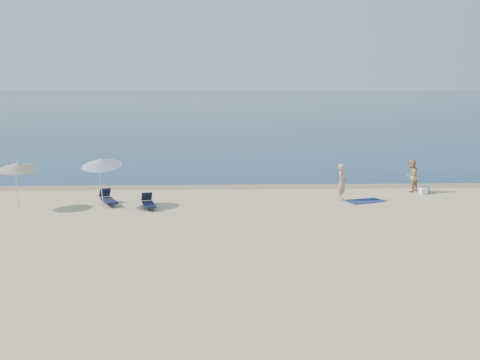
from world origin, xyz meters
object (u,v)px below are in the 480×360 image
Objects in this scene: person_left at (342,182)px; blue_cooler at (425,190)px; person_right at (411,176)px; umbrella_near at (102,162)px.

blue_cooler is at bearing -43.83° from person_left.
umbrella_near is at bearing -34.74° from person_right.
umbrella_near is at bearing 123.69° from person_left.
person_left is 1.05× the size of person_right.
umbrella_near reaches higher than person_left.
person_right is (4.14, 1.96, -0.04)m from person_left.
person_left reaches higher than blue_cooler.
person_left is at bearing -144.07° from blue_cooler.
person_right is at bearing -36.48° from person_left.
person_left is 11.84m from umbrella_near.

